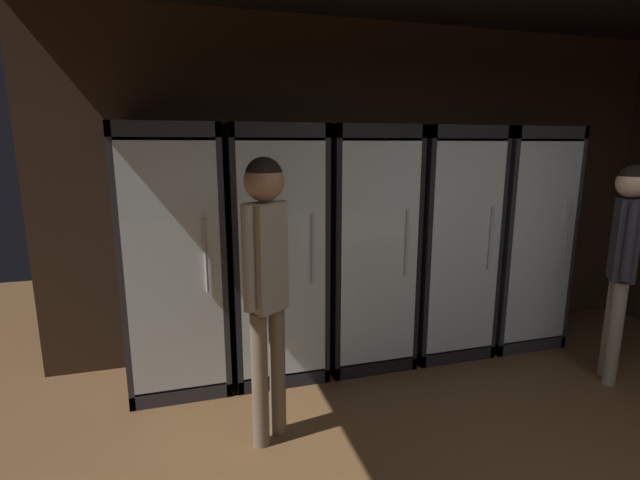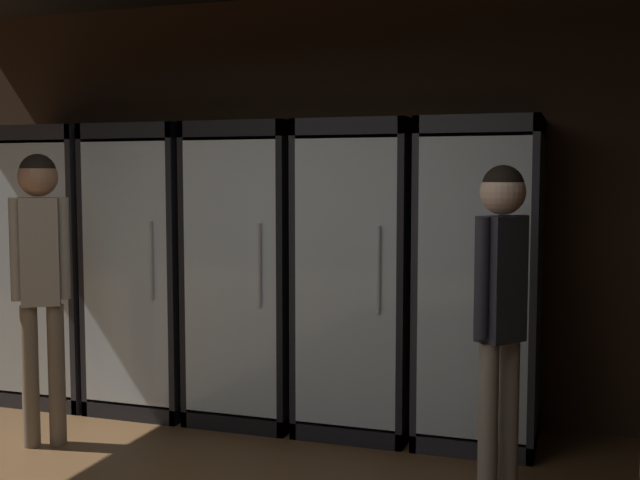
% 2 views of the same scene
% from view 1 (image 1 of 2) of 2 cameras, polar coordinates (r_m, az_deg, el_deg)
% --- Properties ---
extents(wall_back, '(6.00, 0.06, 2.80)m').
position_cam_1_polar(wall_back, '(4.26, 9.67, 6.32)').
color(wall_back, '#382619').
rests_on(wall_back, ground).
extents(cooler_far_left, '(0.69, 0.70, 1.94)m').
position_cam_1_polar(cooler_far_left, '(3.58, -17.51, -2.32)').
color(cooler_far_left, '#2B2B30').
rests_on(cooler_far_left, ground).
extents(cooler_left, '(0.69, 0.70, 1.94)m').
position_cam_1_polar(cooler_left, '(3.63, -5.77, -1.78)').
color(cooler_left, black).
rests_on(cooler_left, ground).
extents(cooler_center, '(0.69, 0.70, 1.94)m').
position_cam_1_polar(cooler_center, '(3.83, 5.15, -1.09)').
color(cooler_center, black).
rests_on(cooler_center, ground).
extents(cooler_right, '(0.69, 0.70, 1.94)m').
position_cam_1_polar(cooler_right, '(4.16, 14.69, -0.45)').
color(cooler_right, black).
rests_on(cooler_right, ground).
extents(cooler_far_right, '(0.69, 0.70, 1.94)m').
position_cam_1_polar(cooler_far_right, '(4.57, 22.65, 0.21)').
color(cooler_far_right, '#2B2B30').
rests_on(cooler_far_right, ground).
extents(shopper_near, '(0.29, 0.24, 1.73)m').
position_cam_1_polar(shopper_near, '(2.66, -6.69, -3.00)').
color(shopper_near, '#72604C').
rests_on(shopper_near, ground).
extents(shopper_far, '(0.24, 0.28, 1.65)m').
position_cam_1_polar(shopper_far, '(4.04, 33.48, -0.61)').
color(shopper_far, gray).
rests_on(shopper_far, ground).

